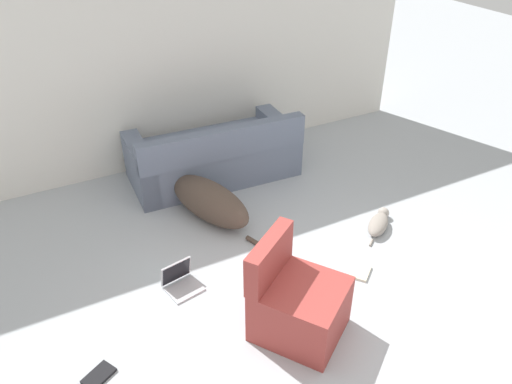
{
  "coord_description": "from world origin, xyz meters",
  "views": [
    {
      "loc": [
        -1.71,
        -1.99,
        3.12
      ],
      "look_at": [
        0.09,
        1.46,
        0.58
      ],
      "focal_mm": 35.0,
      "sensor_mm": 36.0,
      "label": 1
    }
  ],
  "objects_px": {
    "laptop_open": "(180,279)",
    "side_chair": "(297,303)",
    "couch": "(214,157)",
    "dog": "(207,200)",
    "book_black": "(99,376)",
    "book_cream": "(360,272)",
    "cat": "(379,223)"
  },
  "relations": [
    {
      "from": "dog",
      "to": "book_cream",
      "type": "relative_size",
      "value": 5.42
    },
    {
      "from": "book_cream",
      "to": "book_black",
      "type": "xyz_separation_m",
      "value": [
        -2.38,
        -0.02,
        0.0
      ]
    },
    {
      "from": "side_chair",
      "to": "book_black",
      "type": "bearing_deg",
      "value": 135.34
    },
    {
      "from": "laptop_open",
      "to": "side_chair",
      "type": "distance_m",
      "value": 1.12
    },
    {
      "from": "dog",
      "to": "book_cream",
      "type": "height_order",
      "value": "dog"
    },
    {
      "from": "dog",
      "to": "laptop_open",
      "type": "relative_size",
      "value": 4.4
    },
    {
      "from": "laptop_open",
      "to": "book_cream",
      "type": "relative_size",
      "value": 1.23
    },
    {
      "from": "dog",
      "to": "side_chair",
      "type": "height_order",
      "value": "side_chair"
    },
    {
      "from": "dog",
      "to": "side_chair",
      "type": "relative_size",
      "value": 1.69
    },
    {
      "from": "cat",
      "to": "side_chair",
      "type": "relative_size",
      "value": 0.59
    },
    {
      "from": "couch",
      "to": "cat",
      "type": "xyz_separation_m",
      "value": [
        1.08,
        -1.73,
        -0.2
      ]
    },
    {
      "from": "side_chair",
      "to": "couch",
      "type": "bearing_deg",
      "value": 46.79
    },
    {
      "from": "dog",
      "to": "book_black",
      "type": "bearing_deg",
      "value": 115.51
    },
    {
      "from": "laptop_open",
      "to": "cat",
      "type": "bearing_deg",
      "value": -14.83
    },
    {
      "from": "couch",
      "to": "dog",
      "type": "height_order",
      "value": "couch"
    },
    {
      "from": "dog",
      "to": "book_cream",
      "type": "bearing_deg",
      "value": -168.08
    },
    {
      "from": "cat",
      "to": "dog",
      "type": "bearing_deg",
      "value": 108.79
    },
    {
      "from": "book_black",
      "to": "book_cream",
      "type": "bearing_deg",
      "value": 0.37
    },
    {
      "from": "side_chair",
      "to": "cat",
      "type": "bearing_deg",
      "value": -7.33
    },
    {
      "from": "dog",
      "to": "laptop_open",
      "type": "height_order",
      "value": "dog"
    },
    {
      "from": "book_cream",
      "to": "side_chair",
      "type": "xyz_separation_m",
      "value": [
        -0.87,
        -0.29,
        0.27
      ]
    },
    {
      "from": "book_cream",
      "to": "side_chair",
      "type": "relative_size",
      "value": 0.31
    },
    {
      "from": "laptop_open",
      "to": "book_black",
      "type": "relative_size",
      "value": 1.27
    },
    {
      "from": "cat",
      "to": "book_black",
      "type": "bearing_deg",
      "value": 152.1
    },
    {
      "from": "cat",
      "to": "side_chair",
      "type": "distance_m",
      "value": 1.66
    },
    {
      "from": "cat",
      "to": "laptop_open",
      "type": "bearing_deg",
      "value": 139.04
    },
    {
      "from": "couch",
      "to": "book_cream",
      "type": "bearing_deg",
      "value": 105.42
    },
    {
      "from": "couch",
      "to": "dog",
      "type": "xyz_separation_m",
      "value": [
        -0.4,
        -0.73,
        -0.06
      ]
    },
    {
      "from": "dog",
      "to": "laptop_open",
      "type": "xyz_separation_m",
      "value": [
        -0.63,
        -0.86,
        -0.13
      ]
    },
    {
      "from": "laptop_open",
      "to": "book_black",
      "type": "bearing_deg",
      "value": -155.02
    },
    {
      "from": "couch",
      "to": "laptop_open",
      "type": "height_order",
      "value": "couch"
    },
    {
      "from": "couch",
      "to": "side_chair",
      "type": "bearing_deg",
      "value": 84.07
    }
  ]
}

